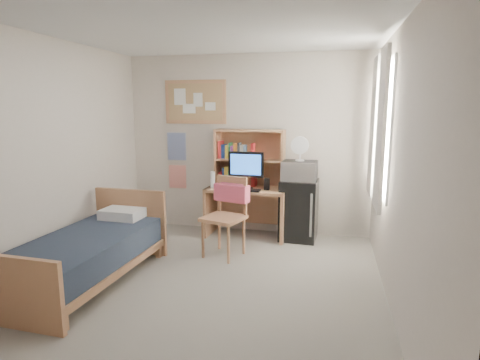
% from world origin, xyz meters
% --- Properties ---
extents(floor, '(3.60, 4.20, 0.02)m').
position_xyz_m(floor, '(0.00, 0.00, -0.01)').
color(floor, gray).
rests_on(floor, ground).
extents(ceiling, '(3.60, 4.20, 0.02)m').
position_xyz_m(ceiling, '(0.00, 0.00, 2.60)').
color(ceiling, silver).
rests_on(ceiling, wall_back).
extents(wall_back, '(3.60, 0.04, 2.60)m').
position_xyz_m(wall_back, '(0.00, 2.10, 1.30)').
color(wall_back, beige).
rests_on(wall_back, floor).
extents(wall_front, '(3.60, 0.04, 2.60)m').
position_xyz_m(wall_front, '(0.00, -2.10, 1.30)').
color(wall_front, beige).
rests_on(wall_front, floor).
extents(wall_left, '(0.04, 4.20, 2.60)m').
position_xyz_m(wall_left, '(-1.80, 0.00, 1.30)').
color(wall_left, beige).
rests_on(wall_left, floor).
extents(wall_right, '(0.04, 4.20, 2.60)m').
position_xyz_m(wall_right, '(1.80, 0.00, 1.30)').
color(wall_right, beige).
rests_on(wall_right, floor).
extents(window_unit, '(0.10, 1.40, 1.70)m').
position_xyz_m(window_unit, '(1.75, 1.20, 1.60)').
color(window_unit, white).
rests_on(window_unit, wall_right).
extents(curtain_left, '(0.04, 0.55, 1.70)m').
position_xyz_m(curtain_left, '(1.72, 0.80, 1.60)').
color(curtain_left, white).
rests_on(curtain_left, wall_right).
extents(curtain_right, '(0.04, 0.55, 1.70)m').
position_xyz_m(curtain_right, '(1.72, 1.60, 1.60)').
color(curtain_right, white).
rests_on(curtain_right, wall_right).
extents(bulletin_board, '(0.94, 0.03, 0.64)m').
position_xyz_m(bulletin_board, '(-0.78, 2.08, 1.92)').
color(bulletin_board, tan).
rests_on(bulletin_board, wall_back).
extents(poster_wave, '(0.30, 0.01, 0.42)m').
position_xyz_m(poster_wave, '(-1.10, 2.09, 1.25)').
color(poster_wave, '#253F96').
rests_on(poster_wave, wall_back).
extents(poster_japan, '(0.28, 0.01, 0.36)m').
position_xyz_m(poster_japan, '(-1.10, 2.09, 0.78)').
color(poster_japan, '#F33E2B').
rests_on(poster_japan, wall_back).
extents(desk, '(1.16, 0.61, 0.71)m').
position_xyz_m(desk, '(0.07, 1.80, 0.36)').
color(desk, tan).
rests_on(desk, floor).
extents(desk_chair, '(0.63, 0.63, 1.00)m').
position_xyz_m(desk_chair, '(-0.06, 0.95, 0.50)').
color(desk_chair, '#B07C53').
rests_on(desk_chair, floor).
extents(mini_fridge, '(0.53, 0.53, 0.85)m').
position_xyz_m(mini_fridge, '(0.80, 1.83, 0.42)').
color(mini_fridge, black).
rests_on(mini_fridge, floor).
extents(bed, '(1.00, 1.88, 0.50)m').
position_xyz_m(bed, '(-1.28, -0.13, 0.25)').
color(bed, '#1B2230').
rests_on(bed, floor).
extents(hutch, '(1.01, 0.30, 0.82)m').
position_xyz_m(hutch, '(0.07, 1.95, 1.12)').
color(hutch, tan).
rests_on(hutch, desk).
extents(monitor, '(0.50, 0.06, 0.53)m').
position_xyz_m(monitor, '(0.06, 1.74, 0.97)').
color(monitor, black).
rests_on(monitor, desk).
extents(keyboard, '(0.47, 0.17, 0.02)m').
position_xyz_m(keyboard, '(0.06, 1.60, 0.72)').
color(keyboard, black).
rests_on(keyboard, desk).
extents(speaker_left, '(0.08, 0.08, 0.18)m').
position_xyz_m(speaker_left, '(-0.24, 1.75, 0.80)').
color(speaker_left, black).
rests_on(speaker_left, desk).
extents(speaker_right, '(0.07, 0.07, 0.17)m').
position_xyz_m(speaker_right, '(0.36, 1.72, 0.79)').
color(speaker_right, black).
rests_on(speaker_right, desk).
extents(water_bottle, '(0.07, 0.07, 0.23)m').
position_xyz_m(water_bottle, '(-0.42, 1.72, 0.83)').
color(water_bottle, white).
rests_on(water_bottle, desk).
extents(hoodie, '(0.48, 0.27, 0.22)m').
position_xyz_m(hoodie, '(0.00, 1.14, 0.77)').
color(hoodie, '#EC5973').
rests_on(hoodie, desk_chair).
extents(microwave, '(0.48, 0.38, 0.27)m').
position_xyz_m(microwave, '(0.80, 1.81, 0.98)').
color(microwave, '#BCBCC1').
rests_on(microwave, mini_fridge).
extents(desk_fan, '(0.25, 0.25, 0.30)m').
position_xyz_m(desk_fan, '(0.80, 1.81, 1.27)').
color(desk_fan, white).
rests_on(desk_fan, microwave).
extents(pillow, '(0.50, 0.36, 0.12)m').
position_xyz_m(pillow, '(-1.25, 0.62, 0.56)').
color(pillow, white).
rests_on(pillow, bed).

